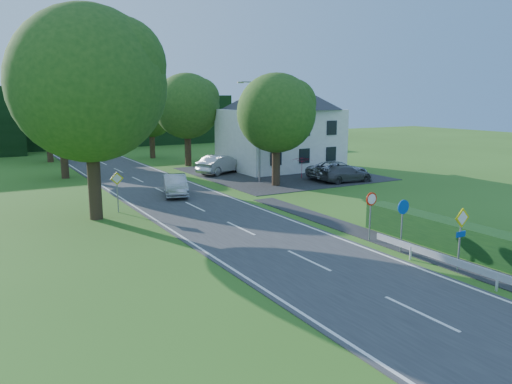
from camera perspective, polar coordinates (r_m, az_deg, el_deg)
road at (r=27.79m, az=-3.74°, el=-3.27°), size 7.00×80.00×0.04m
parking_pad at (r=44.71m, az=2.65°, el=2.12°), size 14.00×16.00×0.04m
line_edge_left at (r=26.55m, az=-10.05°, el=-4.03°), size 0.12×80.00×0.01m
line_edge_right at (r=29.32m, az=1.96°, el=-2.45°), size 0.12×80.00×0.01m
line_centre at (r=27.78m, az=-3.74°, el=-3.22°), size 0.12×80.00×0.01m
tree_main at (r=28.81m, az=-18.42°, el=8.38°), size 9.40×9.40×11.64m
tree_left_far at (r=44.79m, az=-21.30°, el=6.91°), size 7.00×7.00×8.58m
tree_right_far at (r=49.95m, az=-7.86°, el=8.17°), size 7.40×7.40×9.09m
tree_left_back at (r=56.74m, az=-22.71°, el=7.23°), size 6.60×6.60×8.07m
tree_right_back at (r=57.14m, az=-11.85°, el=7.59°), size 6.20×6.20×7.56m
tree_right_mid at (r=38.18m, az=2.33°, el=7.09°), size 7.00×7.00×8.58m
treeline_right at (r=73.02m, az=-14.34°, el=7.92°), size 30.00×5.00×7.00m
house_white at (r=47.87m, az=2.78°, el=7.98°), size 10.60×8.40×8.60m
streetlight at (r=39.65m, az=0.24°, el=7.48°), size 2.03×0.18×8.00m
sign_priority_right at (r=20.86m, az=22.40°, el=-3.82°), size 0.78×0.09×2.59m
sign_roundabout at (r=22.77m, az=16.41°, el=-2.57°), size 0.64×0.08×2.37m
sign_speed_limit at (r=24.12m, az=13.01°, el=-1.43°), size 0.64×0.11×2.37m
sign_priority_left at (r=30.51m, az=-15.59°, el=0.88°), size 0.78×0.09×2.44m
moving_car at (r=35.06m, az=-9.23°, el=0.80°), size 2.66×4.58×1.43m
motorcycle at (r=39.13m, az=-9.16°, el=1.50°), size 1.22×1.96×0.97m
parked_car_silver_a at (r=44.67m, az=-4.03°, el=3.20°), size 5.27×3.74×1.65m
parked_car_grey at (r=40.74m, az=10.23°, el=2.06°), size 4.61×2.26×1.29m
parked_car_silver_b at (r=42.10m, az=9.31°, el=2.49°), size 5.37×2.61×1.47m
parasol at (r=42.14m, az=5.28°, el=2.81°), size 2.43×2.46×1.78m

